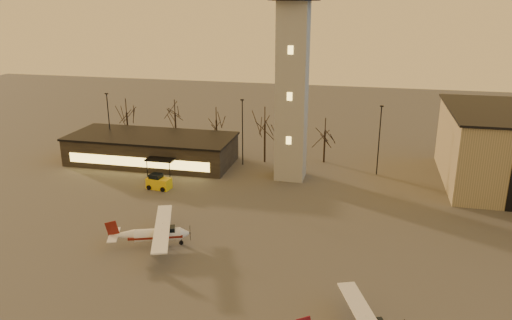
% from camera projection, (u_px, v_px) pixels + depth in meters
% --- Properties ---
extents(ground, '(220.00, 220.00, 0.00)m').
position_uv_depth(ground, '(234.00, 292.00, 43.28)').
color(ground, '#43413E').
rests_on(ground, ground).
extents(control_tower, '(6.80, 6.80, 32.60)m').
position_uv_depth(control_tower, '(293.00, 61.00, 66.04)').
color(control_tower, gray).
rests_on(control_tower, ground).
extents(terminal, '(25.40, 12.20, 4.30)m').
position_uv_depth(terminal, '(152.00, 149.00, 76.96)').
color(terminal, black).
rests_on(terminal, ground).
extents(light_poles, '(58.50, 12.25, 10.14)m').
position_uv_depth(light_poles, '(296.00, 139.00, 70.23)').
color(light_poles, black).
rests_on(light_poles, ground).
extents(tree_row, '(37.20, 9.20, 8.80)m').
position_uv_depth(tree_row, '(216.00, 117.00, 80.66)').
color(tree_row, black).
rests_on(tree_row, ground).
extents(cessna_rear, '(9.02, 11.01, 3.09)m').
position_uv_depth(cessna_rear, '(159.00, 237.00, 51.05)').
color(cessna_rear, silver).
rests_on(cessna_rear, ground).
extents(service_cart, '(3.33, 2.35, 1.99)m').
position_uv_depth(service_cart, '(159.00, 183.00, 66.66)').
color(service_cart, yellow).
rests_on(service_cart, ground).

